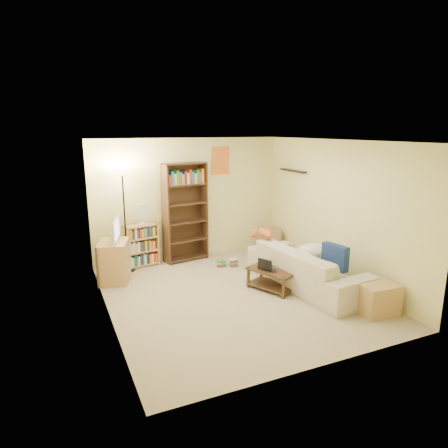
# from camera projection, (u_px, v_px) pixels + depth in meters

# --- Properties ---
(room) EXTENTS (4.50, 4.54, 2.52)m
(room) POSITION_uv_depth(u_px,v_px,m) (235.00, 198.00, 6.23)
(room) COLOR tan
(room) RESTS_ON ground
(sofa) EXTENTS (2.56, 1.39, 0.69)m
(sofa) POSITION_uv_depth(u_px,v_px,m) (307.00, 267.00, 6.88)
(sofa) COLOR #BFB59F
(sofa) RESTS_ON ground
(navy_pillow) EXTENTS (0.22, 0.47, 0.41)m
(navy_pillow) POSITION_uv_depth(u_px,v_px,m) (335.00, 257.00, 6.43)
(navy_pillow) COLOR navy
(navy_pillow) RESTS_ON sofa
(cream_blanket) EXTENTS (0.64, 0.46, 0.27)m
(cream_blanket) POSITION_uv_depth(u_px,v_px,m) (313.00, 251.00, 6.96)
(cream_blanket) COLOR silver
(cream_blanket) RESTS_ON sofa
(tabby_cat) EXTENTS (0.55, 0.24, 0.19)m
(tabby_cat) POSITION_uv_depth(u_px,v_px,m) (263.00, 233.00, 7.41)
(tabby_cat) COLOR #BF5D28
(tabby_cat) RESTS_ON sofa
(coffee_table) EXTENTS (0.75, 0.93, 0.36)m
(coffee_table) POSITION_uv_depth(u_px,v_px,m) (272.00, 277.00, 6.78)
(coffee_table) COLOR #412B19
(coffee_table) RESTS_ON ground
(laptop) EXTENTS (0.52, 0.49, 0.03)m
(laptop) POSITION_uv_depth(u_px,v_px,m) (269.00, 268.00, 6.77)
(laptop) COLOR black
(laptop) RESTS_ON coffee_table
(laptop_screen) EXTENTS (0.12, 0.25, 0.18)m
(laptop_screen) POSITION_uv_depth(u_px,v_px,m) (265.00, 264.00, 6.66)
(laptop_screen) COLOR white
(laptop_screen) RESTS_ON laptop
(mug) EXTENTS (0.22, 0.22, 0.10)m
(mug) POSITION_uv_depth(u_px,v_px,m) (289.00, 268.00, 6.64)
(mug) COLOR white
(mug) RESTS_ON coffee_table
(tv_remote) EXTENTS (0.13, 0.14, 0.02)m
(tv_remote) POSITION_uv_depth(u_px,v_px,m) (262.00, 264.00, 6.98)
(tv_remote) COLOR black
(tv_remote) RESTS_ON coffee_table
(tv_stand) EXTENTS (0.67, 0.80, 0.73)m
(tv_stand) POSITION_uv_depth(u_px,v_px,m) (114.00, 261.00, 7.14)
(tv_stand) COLOR tan
(tv_stand) RESTS_ON ground
(television) EXTENTS (0.75, 0.50, 0.40)m
(television) POSITION_uv_depth(u_px,v_px,m) (112.00, 231.00, 7.00)
(television) COLOR black
(television) RESTS_ON tv_stand
(tall_bookshelf) EXTENTS (0.95, 0.45, 2.02)m
(tall_bookshelf) POSITION_uv_depth(u_px,v_px,m) (185.00, 210.00, 8.12)
(tall_bookshelf) COLOR #452D1A
(tall_bookshelf) RESTS_ON ground
(short_bookshelf) EXTENTS (0.70, 0.39, 0.85)m
(short_bookshelf) POSITION_uv_depth(u_px,v_px,m) (141.00, 245.00, 7.90)
(short_bookshelf) COLOR tan
(short_bookshelf) RESTS_ON ground
(desk_fan) EXTENTS (0.30, 0.17, 0.43)m
(desk_fan) POSITION_uv_depth(u_px,v_px,m) (143.00, 213.00, 7.73)
(desk_fan) COLOR silver
(desk_fan) RESTS_ON short_bookshelf
(floor_lamp) EXTENTS (0.34, 0.34, 1.98)m
(floor_lamp) POSITION_uv_depth(u_px,v_px,m) (123.00, 190.00, 7.37)
(floor_lamp) COLOR black
(floor_lamp) RESTS_ON ground
(side_table) EXTENTS (0.60, 0.60, 0.52)m
(side_table) POSITION_uv_depth(u_px,v_px,m) (269.00, 241.00, 8.83)
(side_table) COLOR tan
(side_table) RESTS_ON ground
(end_cabinet) EXTENTS (0.59, 0.50, 0.46)m
(end_cabinet) POSITION_uv_depth(u_px,v_px,m) (377.00, 298.00, 5.91)
(end_cabinet) COLOR tan
(end_cabinet) RESTS_ON ground
(book_stacks) EXTENTS (0.39, 0.20, 0.17)m
(book_stacks) POSITION_uv_depth(u_px,v_px,m) (228.00, 263.00, 7.94)
(book_stacks) COLOR red
(book_stacks) RESTS_ON ground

